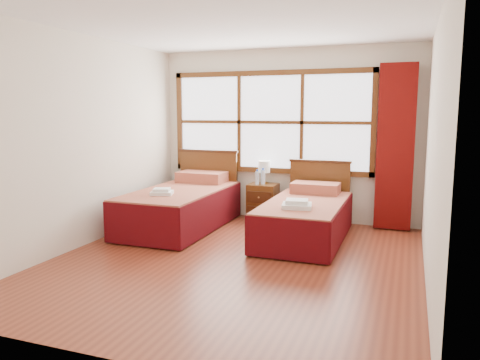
% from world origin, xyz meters
% --- Properties ---
extents(floor, '(4.50, 4.50, 0.00)m').
position_xyz_m(floor, '(0.00, 0.00, 0.00)').
color(floor, brown).
rests_on(floor, ground).
extents(ceiling, '(4.50, 4.50, 0.00)m').
position_xyz_m(ceiling, '(0.00, 0.00, 2.60)').
color(ceiling, white).
rests_on(ceiling, wall_back).
extents(wall_back, '(4.00, 0.00, 4.00)m').
position_xyz_m(wall_back, '(0.00, 2.25, 1.30)').
color(wall_back, silver).
rests_on(wall_back, floor).
extents(wall_left, '(0.00, 4.50, 4.50)m').
position_xyz_m(wall_left, '(-2.00, 0.00, 1.30)').
color(wall_left, silver).
rests_on(wall_left, floor).
extents(wall_right, '(0.00, 4.50, 4.50)m').
position_xyz_m(wall_right, '(2.00, 0.00, 1.30)').
color(wall_right, silver).
rests_on(wall_right, floor).
extents(window, '(3.16, 0.06, 1.56)m').
position_xyz_m(window, '(-0.25, 2.21, 1.50)').
color(window, white).
rests_on(window, wall_back).
extents(curtain, '(0.50, 0.16, 2.30)m').
position_xyz_m(curtain, '(1.60, 2.11, 1.17)').
color(curtain, '#690C0A').
rests_on(curtain, wall_back).
extents(bed_left, '(1.08, 2.10, 1.05)m').
position_xyz_m(bed_left, '(-1.26, 1.20, 0.32)').
color(bed_left, '#391C0B').
rests_on(bed_left, floor).
extents(bed_right, '(0.99, 2.01, 0.95)m').
position_xyz_m(bed_right, '(0.55, 1.20, 0.29)').
color(bed_right, '#391C0B').
rests_on(bed_right, floor).
extents(nightstand, '(0.43, 0.42, 0.57)m').
position_xyz_m(nightstand, '(-0.29, 1.99, 0.28)').
color(nightstand, '#552F12').
rests_on(nightstand, floor).
extents(towels_left, '(0.35, 0.33, 0.08)m').
position_xyz_m(towels_left, '(-1.31, 0.70, 0.60)').
color(towels_left, white).
rests_on(towels_left, bed_left).
extents(towels_right, '(0.40, 0.36, 0.10)m').
position_xyz_m(towels_right, '(0.54, 0.71, 0.55)').
color(towels_right, white).
rests_on(towels_right, bed_right).
extents(lamp, '(0.18, 0.18, 0.35)m').
position_xyz_m(lamp, '(-0.30, 2.08, 0.81)').
color(lamp, gold).
rests_on(lamp, nightstand).
extents(bottle_near, '(0.06, 0.06, 0.23)m').
position_xyz_m(bottle_near, '(-0.36, 1.94, 0.67)').
color(bottle_near, silver).
rests_on(bottle_near, nightstand).
extents(bottle_far, '(0.07, 0.07, 0.25)m').
position_xyz_m(bottle_far, '(-0.29, 1.97, 0.68)').
color(bottle_far, silver).
rests_on(bottle_far, nightstand).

